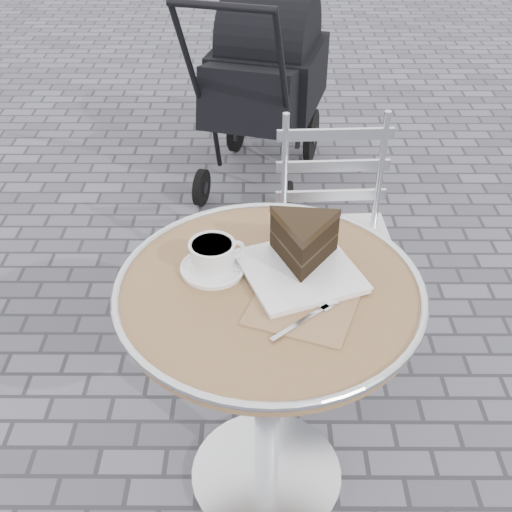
{
  "coord_description": "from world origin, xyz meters",
  "views": [
    {
      "loc": [
        -0.03,
        -1.14,
        1.66
      ],
      "look_at": [
        -0.03,
        0.05,
        0.78
      ],
      "focal_mm": 45.0,
      "sensor_mm": 36.0,
      "label": 1
    }
  ],
  "objects_px": {
    "cake_plate_set": "(303,247)",
    "baby_stroller": "(263,90)",
    "cappuccino_set": "(213,258)",
    "bistro_chair": "(333,211)",
    "cafe_table": "(269,339)"
  },
  "relations": [
    {
      "from": "cappuccino_set",
      "to": "baby_stroller",
      "type": "height_order",
      "value": "baby_stroller"
    },
    {
      "from": "bistro_chair",
      "to": "baby_stroller",
      "type": "distance_m",
      "value": 1.2
    },
    {
      "from": "cappuccino_set",
      "to": "bistro_chair",
      "type": "relative_size",
      "value": 0.21
    },
    {
      "from": "cake_plate_set",
      "to": "bistro_chair",
      "type": "distance_m",
      "value": 0.66
    },
    {
      "from": "cafe_table",
      "to": "baby_stroller",
      "type": "distance_m",
      "value": 1.83
    },
    {
      "from": "baby_stroller",
      "to": "cake_plate_set",
      "type": "bearing_deg",
      "value": -72.24
    },
    {
      "from": "cake_plate_set",
      "to": "baby_stroller",
      "type": "distance_m",
      "value": 1.79
    },
    {
      "from": "cappuccino_set",
      "to": "cake_plate_set",
      "type": "height_order",
      "value": "cake_plate_set"
    },
    {
      "from": "bistro_chair",
      "to": "cake_plate_set",
      "type": "bearing_deg",
      "value": -107.04
    },
    {
      "from": "cake_plate_set",
      "to": "bistro_chair",
      "type": "height_order",
      "value": "cake_plate_set"
    },
    {
      "from": "cafe_table",
      "to": "cappuccino_set",
      "type": "relative_size",
      "value": 4.16
    },
    {
      "from": "cappuccino_set",
      "to": "baby_stroller",
      "type": "distance_m",
      "value": 1.8
    },
    {
      "from": "cake_plate_set",
      "to": "bistro_chair",
      "type": "relative_size",
      "value": 0.5
    },
    {
      "from": "baby_stroller",
      "to": "bistro_chair",
      "type": "bearing_deg",
      "value": -63.93
    },
    {
      "from": "cake_plate_set",
      "to": "baby_stroller",
      "type": "xyz_separation_m",
      "value": [
        -0.08,
        1.76,
        -0.33
      ]
    }
  ]
}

